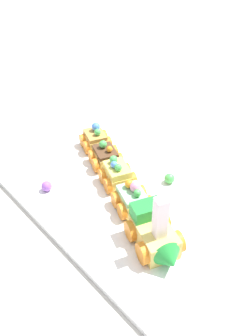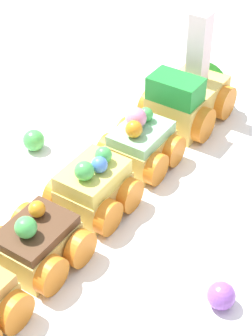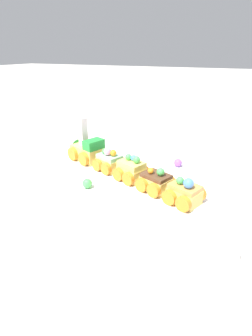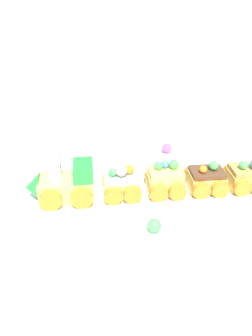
% 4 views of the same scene
% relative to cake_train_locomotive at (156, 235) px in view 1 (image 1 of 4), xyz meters
% --- Properties ---
extents(ground_plane, '(10.00, 10.00, 0.00)m').
position_rel_cake_train_locomotive_xyz_m(ground_plane, '(-0.14, 0.06, -0.04)').
color(ground_plane, beige).
extents(display_board, '(0.61, 0.37, 0.01)m').
position_rel_cake_train_locomotive_xyz_m(display_board, '(-0.14, 0.06, -0.04)').
color(display_board, white).
rests_on(display_board, ground_plane).
extents(cake_train_locomotive, '(0.14, 0.11, 0.12)m').
position_rel_cake_train_locomotive_xyz_m(cake_train_locomotive, '(0.00, 0.00, 0.00)').
color(cake_train_locomotive, '#EACC66').
rests_on(cake_train_locomotive, display_board).
extents(cake_car_mint, '(0.09, 0.09, 0.06)m').
position_rel_cake_train_locomotive_xyz_m(cake_car_mint, '(-0.10, 0.04, -0.01)').
color(cake_car_mint, '#EACC66').
rests_on(cake_car_mint, display_board).
extents(cake_car_lemon, '(0.09, 0.09, 0.07)m').
position_rel_cake_train_locomotive_xyz_m(cake_car_lemon, '(-0.18, 0.07, -0.01)').
color(cake_car_lemon, '#EACC66').
rests_on(cake_car_lemon, display_board).
extents(cake_car_chocolate, '(0.09, 0.09, 0.06)m').
position_rel_cake_train_locomotive_xyz_m(cake_car_chocolate, '(-0.25, 0.10, -0.01)').
color(cake_car_chocolate, '#EACC66').
rests_on(cake_car_chocolate, display_board).
extents(cake_car_caramel, '(0.09, 0.09, 0.06)m').
position_rel_cake_train_locomotive_xyz_m(cake_car_caramel, '(-0.33, 0.12, -0.01)').
color(cake_car_caramel, '#EACC66').
rests_on(cake_car_caramel, display_board).
extents(gumball_green, '(0.02, 0.02, 0.02)m').
position_rel_cake_train_locomotive_xyz_m(gumball_green, '(-0.10, 0.15, -0.02)').
color(gumball_green, '#4CBC56').
rests_on(gumball_green, display_board).
extents(gumball_purple, '(0.02, 0.02, 0.02)m').
position_rel_cake_train_locomotive_xyz_m(gumball_purple, '(-0.26, -0.06, -0.02)').
color(gumball_purple, '#9956C6').
rests_on(gumball_purple, display_board).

